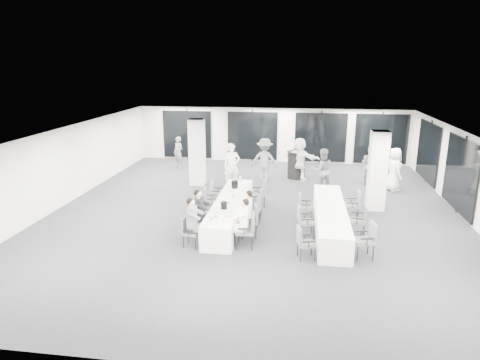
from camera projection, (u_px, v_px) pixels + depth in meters
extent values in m
cube|color=black|center=(255.00, 213.00, 14.93)|extent=(14.00, 16.00, 0.02)
cube|color=white|center=(255.00, 132.00, 14.18)|extent=(14.00, 16.00, 0.02)
cube|color=silver|center=(63.00, 167.00, 15.51)|extent=(0.02, 16.00, 2.80)
cube|color=silver|center=(474.00, 181.00, 13.59)|extent=(0.02, 16.00, 2.80)
cube|color=silver|center=(272.00, 135.00, 22.19)|extent=(14.00, 0.02, 2.80)
cube|color=silver|center=(201.00, 297.00, 6.91)|extent=(14.00, 0.02, 2.80)
cube|color=black|center=(272.00, 136.00, 22.14)|extent=(13.60, 0.06, 2.50)
cube|color=black|center=(460.00, 175.00, 14.57)|extent=(0.06, 14.00, 2.50)
cube|color=silver|center=(197.00, 152.00, 17.99)|extent=(0.60, 0.60, 2.80)
cube|color=silver|center=(377.00, 171.00, 14.93)|extent=(0.60, 0.60, 2.80)
cube|color=silver|center=(230.00, 211.00, 13.97)|extent=(0.90, 5.00, 0.75)
cube|color=silver|center=(330.00, 219.00, 13.25)|extent=(0.90, 5.00, 0.75)
cylinder|color=black|center=(296.00, 165.00, 19.21)|extent=(0.77, 0.77, 1.21)
cylinder|color=black|center=(297.00, 152.00, 19.05)|extent=(0.88, 0.88, 0.02)
cube|color=#4D5055|center=(192.00, 233.00, 12.07)|extent=(0.48, 0.49, 0.07)
cube|color=#4D5055|center=(185.00, 224.00, 12.06)|extent=(0.11, 0.42, 0.42)
cylinder|color=black|center=(188.00, 237.00, 12.35)|extent=(0.03, 0.03, 0.37)
cylinder|color=black|center=(183.00, 242.00, 12.01)|extent=(0.03, 0.03, 0.37)
cylinder|color=black|center=(200.00, 238.00, 12.25)|extent=(0.03, 0.03, 0.37)
cylinder|color=black|center=(195.00, 243.00, 11.91)|extent=(0.03, 0.03, 0.37)
cube|color=black|center=(195.00, 225.00, 12.24)|extent=(0.31, 0.08, 0.04)
cube|color=black|center=(188.00, 231.00, 11.82)|extent=(0.31, 0.08, 0.04)
cube|color=#4D5055|center=(198.00, 222.00, 12.84)|extent=(0.51, 0.53, 0.08)
cube|color=#4D5055|center=(192.00, 213.00, 12.84)|extent=(0.14, 0.44, 0.44)
cylinder|color=black|center=(195.00, 226.00, 13.14)|extent=(0.03, 0.03, 0.39)
cylinder|color=black|center=(190.00, 231.00, 12.79)|extent=(0.03, 0.03, 0.39)
cylinder|color=black|center=(207.00, 228.00, 13.02)|extent=(0.03, 0.03, 0.39)
cylinder|color=black|center=(202.00, 232.00, 12.67)|extent=(0.03, 0.03, 0.39)
cube|color=black|center=(201.00, 214.00, 13.02)|extent=(0.33, 0.10, 0.04)
cube|color=black|center=(195.00, 219.00, 12.58)|extent=(0.33, 0.10, 0.04)
cube|color=#4D5055|center=(205.00, 212.00, 13.75)|extent=(0.46, 0.48, 0.07)
cube|color=#4D5055|center=(199.00, 204.00, 13.69)|extent=(0.10, 0.43, 0.42)
cylinder|color=black|center=(201.00, 216.00, 14.00)|extent=(0.03, 0.03, 0.38)
cylinder|color=black|center=(199.00, 220.00, 13.64)|extent=(0.03, 0.03, 0.38)
cylinder|color=black|center=(212.00, 216.00, 13.98)|extent=(0.03, 0.03, 0.38)
cylinder|color=black|center=(211.00, 220.00, 13.63)|extent=(0.03, 0.03, 0.38)
cube|color=black|center=(206.00, 205.00, 13.93)|extent=(0.31, 0.07, 0.04)
cube|color=black|center=(204.00, 210.00, 13.49)|extent=(0.31, 0.07, 0.04)
cube|color=#4D5055|center=(211.00, 202.00, 14.67)|extent=(0.55, 0.56, 0.08)
cube|color=#4D5055|center=(205.00, 194.00, 14.58)|extent=(0.16, 0.45, 0.45)
cylinder|color=black|center=(206.00, 207.00, 14.90)|extent=(0.04, 0.04, 0.40)
cylinder|color=black|center=(206.00, 210.00, 14.53)|extent=(0.04, 0.04, 0.40)
cylinder|color=black|center=(217.00, 206.00, 14.94)|extent=(0.04, 0.04, 0.40)
cylinder|color=black|center=(218.00, 210.00, 14.56)|extent=(0.04, 0.04, 0.40)
cube|color=black|center=(211.00, 195.00, 14.86)|extent=(0.33, 0.12, 0.04)
cube|color=black|center=(212.00, 199.00, 14.39)|extent=(0.33, 0.12, 0.04)
cube|color=#4D5055|center=(217.00, 194.00, 15.62)|extent=(0.43, 0.45, 0.07)
cube|color=#4D5055|center=(211.00, 187.00, 15.58)|extent=(0.06, 0.43, 0.42)
cylinder|color=black|center=(213.00, 198.00, 15.88)|extent=(0.03, 0.03, 0.38)
cylinder|color=black|center=(211.00, 201.00, 15.53)|extent=(0.03, 0.03, 0.38)
cylinder|color=black|center=(223.00, 198.00, 15.84)|extent=(0.03, 0.03, 0.38)
cylinder|color=black|center=(221.00, 201.00, 15.48)|extent=(0.03, 0.03, 0.38)
cube|color=black|center=(218.00, 188.00, 15.80)|extent=(0.31, 0.04, 0.04)
cube|color=black|center=(216.00, 192.00, 15.36)|extent=(0.31, 0.04, 0.04)
cube|color=#4D5055|center=(245.00, 231.00, 11.99)|extent=(0.51, 0.53, 0.08)
cube|color=#4D5055|center=(253.00, 222.00, 11.90)|extent=(0.09, 0.49, 0.49)
cylinder|color=black|center=(252.00, 243.00, 11.84)|extent=(0.04, 0.04, 0.44)
cylinder|color=black|center=(253.00, 237.00, 12.25)|extent=(0.04, 0.04, 0.44)
cylinder|color=black|center=(237.00, 243.00, 11.88)|extent=(0.04, 0.04, 0.44)
cylinder|color=black|center=(238.00, 237.00, 12.29)|extent=(0.04, 0.04, 0.44)
cube|color=black|center=(244.00, 229.00, 11.69)|extent=(0.36, 0.06, 0.04)
cube|color=black|center=(246.00, 222.00, 12.20)|extent=(0.36, 0.06, 0.04)
cube|color=#4D5055|center=(248.00, 222.00, 12.76)|extent=(0.57, 0.58, 0.08)
cube|color=#4D5055|center=(256.00, 213.00, 12.70)|extent=(0.17, 0.47, 0.47)
cylinder|color=black|center=(256.00, 232.00, 12.65)|extent=(0.04, 0.04, 0.41)
cylinder|color=black|center=(254.00, 227.00, 13.04)|extent=(0.04, 0.04, 0.41)
cylinder|color=black|center=(242.00, 233.00, 12.61)|extent=(0.04, 0.04, 0.41)
cylinder|color=black|center=(241.00, 227.00, 13.00)|extent=(0.04, 0.04, 0.41)
cube|color=black|center=(249.00, 220.00, 12.47)|extent=(0.34, 0.12, 0.04)
cube|color=black|center=(247.00, 214.00, 12.95)|extent=(0.34, 0.12, 0.04)
cube|color=#4D5055|center=(252.00, 211.00, 13.65)|extent=(0.52, 0.54, 0.08)
cube|color=#4D5055|center=(259.00, 203.00, 13.52)|extent=(0.11, 0.48, 0.48)
cylinder|color=black|center=(257.00, 221.00, 13.48)|extent=(0.04, 0.04, 0.42)
cylinder|color=black|center=(260.00, 217.00, 13.86)|extent=(0.04, 0.04, 0.42)
cylinder|color=black|center=(244.00, 220.00, 13.57)|extent=(0.04, 0.04, 0.42)
cylinder|color=black|center=(247.00, 216.00, 13.96)|extent=(0.04, 0.04, 0.42)
cube|color=black|center=(250.00, 209.00, 13.36)|extent=(0.35, 0.08, 0.04)
cube|color=black|center=(254.00, 203.00, 13.85)|extent=(0.35, 0.08, 0.04)
cube|color=#4D5055|center=(255.00, 203.00, 14.48)|extent=(0.47, 0.49, 0.08)
cube|color=#4D5055|center=(261.00, 196.00, 14.39)|extent=(0.07, 0.45, 0.45)
cylinder|color=black|center=(260.00, 212.00, 14.34)|extent=(0.04, 0.04, 0.40)
cylinder|color=black|center=(261.00, 208.00, 14.71)|extent=(0.04, 0.04, 0.40)
cylinder|color=black|center=(249.00, 212.00, 14.38)|extent=(0.04, 0.04, 0.40)
cylinder|color=black|center=(250.00, 208.00, 14.75)|extent=(0.04, 0.04, 0.40)
cube|color=black|center=(254.00, 201.00, 14.20)|extent=(0.33, 0.05, 0.04)
cube|color=black|center=(256.00, 197.00, 14.67)|extent=(0.33, 0.05, 0.04)
cube|color=#4D5055|center=(258.00, 194.00, 15.40)|extent=(0.59, 0.60, 0.08)
cube|color=#4D5055|center=(264.00, 186.00, 15.35)|extent=(0.18, 0.48, 0.48)
cylinder|color=black|center=(264.00, 202.00, 15.29)|extent=(0.04, 0.04, 0.43)
cylinder|color=black|center=(263.00, 199.00, 15.69)|extent=(0.04, 0.04, 0.43)
cylinder|color=black|center=(253.00, 203.00, 15.25)|extent=(0.04, 0.04, 0.43)
cylinder|color=black|center=(251.00, 199.00, 15.65)|extent=(0.04, 0.04, 0.43)
cube|color=black|center=(259.00, 192.00, 15.10)|extent=(0.36, 0.13, 0.04)
cube|color=black|center=(257.00, 187.00, 15.60)|extent=(0.36, 0.13, 0.04)
cube|color=#4D5055|center=(306.00, 244.00, 11.30)|extent=(0.53, 0.54, 0.08)
cube|color=#4D5055|center=(299.00, 235.00, 11.22)|extent=(0.15, 0.43, 0.43)
cylinder|color=black|center=(298.00, 249.00, 11.53)|extent=(0.03, 0.03, 0.39)
cylinder|color=black|center=(301.00, 255.00, 11.17)|extent=(0.03, 0.03, 0.39)
cylinder|color=black|center=(311.00, 249.00, 11.56)|extent=(0.03, 0.03, 0.39)
cylinder|color=black|center=(315.00, 255.00, 11.20)|extent=(0.03, 0.03, 0.39)
cube|color=black|center=(305.00, 235.00, 11.48)|extent=(0.32, 0.11, 0.04)
cube|color=black|center=(309.00, 242.00, 11.03)|extent=(0.32, 0.11, 0.04)
cube|color=#4D5055|center=(306.00, 222.00, 12.77)|extent=(0.53, 0.55, 0.08)
cube|color=#4D5055|center=(299.00, 213.00, 12.69)|extent=(0.13, 0.47, 0.46)
cylinder|color=black|center=(298.00, 227.00, 13.03)|extent=(0.04, 0.04, 0.41)
cylinder|color=black|center=(300.00, 232.00, 12.64)|extent=(0.04, 0.04, 0.41)
cylinder|color=black|center=(311.00, 227.00, 13.03)|extent=(0.04, 0.04, 0.41)
cylinder|color=black|center=(314.00, 232.00, 12.64)|extent=(0.04, 0.04, 0.41)
cube|color=black|center=(305.00, 214.00, 12.97)|extent=(0.35, 0.09, 0.04)
cube|color=black|center=(308.00, 220.00, 12.48)|extent=(0.35, 0.09, 0.04)
cube|color=#4D5055|center=(306.00, 207.00, 14.16)|extent=(0.44, 0.46, 0.07)
cube|color=#4D5055|center=(300.00, 200.00, 14.13)|extent=(0.07, 0.43, 0.43)
cylinder|color=black|center=(300.00, 212.00, 14.43)|extent=(0.03, 0.03, 0.38)
cylinder|color=black|center=(300.00, 215.00, 14.08)|extent=(0.03, 0.03, 0.38)
cylinder|color=black|center=(311.00, 212.00, 14.37)|extent=(0.03, 0.03, 0.38)
cylinder|color=black|center=(311.00, 216.00, 14.02)|extent=(0.03, 0.03, 0.38)
cube|color=black|center=(306.00, 201.00, 14.34)|extent=(0.32, 0.05, 0.04)
cube|color=black|center=(306.00, 205.00, 13.90)|extent=(0.32, 0.05, 0.04)
cube|color=#4D5055|center=(363.00, 241.00, 11.36)|extent=(0.56, 0.58, 0.08)
cube|color=#4D5055|center=(373.00, 231.00, 11.29)|extent=(0.15, 0.49, 0.48)
cylinder|color=black|center=(373.00, 253.00, 11.23)|extent=(0.04, 0.04, 0.43)
cylinder|color=black|center=(368.00, 247.00, 11.63)|extent=(0.04, 0.04, 0.43)
cylinder|color=black|center=(357.00, 253.00, 11.21)|extent=(0.04, 0.04, 0.43)
cylinder|color=black|center=(353.00, 247.00, 11.62)|extent=(0.04, 0.04, 0.43)
cube|color=black|center=(367.00, 239.00, 11.06)|extent=(0.36, 0.10, 0.04)
cube|color=black|center=(361.00, 231.00, 11.56)|extent=(0.36, 0.10, 0.04)
cube|color=#4D5055|center=(357.00, 221.00, 12.77)|extent=(0.55, 0.57, 0.09)
cube|color=#4D5055|center=(366.00, 213.00, 12.63)|extent=(0.13, 0.49, 0.49)
cylinder|color=black|center=(364.00, 233.00, 12.58)|extent=(0.04, 0.04, 0.44)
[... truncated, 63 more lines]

